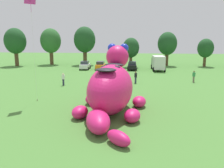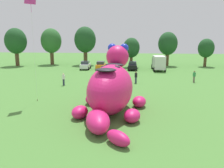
{
  "view_description": "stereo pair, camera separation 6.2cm",
  "coord_description": "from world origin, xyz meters",
  "px_view_note": "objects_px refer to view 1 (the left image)",
  "views": [
    {
      "loc": [
        2.25,
        -18.06,
        6.45
      ],
      "look_at": [
        0.09,
        2.03,
        2.33
      ],
      "focal_mm": 36.26,
      "sensor_mm": 36.0,
      "label": 1
    },
    {
      "loc": [
        2.31,
        -18.05,
        6.45
      ],
      "look_at": [
        0.09,
        2.03,
        2.33
      ],
      "focal_mm": 36.26,
      "sensor_mm": 36.0,
      "label": 2
    }
  ],
  "objects_px": {
    "car_orange": "(100,65)",
    "box_truck": "(158,62)",
    "car_white": "(85,65)",
    "spectator_mid_field": "(136,77)",
    "car_silver": "(116,66)",
    "car_black": "(132,66)",
    "giant_inflatable_creature": "(111,88)",
    "spectator_near_inflatable": "(194,77)",
    "spectator_by_cars": "(63,79)"
  },
  "relations": [
    {
      "from": "car_white",
      "to": "spectator_by_cars",
      "type": "height_order",
      "value": "car_white"
    },
    {
      "from": "spectator_mid_field",
      "to": "giant_inflatable_creature",
      "type": "bearing_deg",
      "value": -99.0
    },
    {
      "from": "car_silver",
      "to": "car_orange",
      "type": "bearing_deg",
      "value": 173.6
    },
    {
      "from": "car_white",
      "to": "box_truck",
      "type": "height_order",
      "value": "box_truck"
    },
    {
      "from": "car_white",
      "to": "spectator_mid_field",
      "type": "height_order",
      "value": "car_white"
    },
    {
      "from": "car_white",
      "to": "car_black",
      "type": "relative_size",
      "value": 1.01
    },
    {
      "from": "giant_inflatable_creature",
      "to": "spectator_by_cars",
      "type": "height_order",
      "value": "giant_inflatable_creature"
    },
    {
      "from": "giant_inflatable_creature",
      "to": "car_orange",
      "type": "relative_size",
      "value": 2.82
    },
    {
      "from": "car_white",
      "to": "spectator_mid_field",
      "type": "bearing_deg",
      "value": -52.67
    },
    {
      "from": "spectator_near_inflatable",
      "to": "spectator_mid_field",
      "type": "distance_m",
      "value": 8.7
    },
    {
      "from": "car_black",
      "to": "box_truck",
      "type": "relative_size",
      "value": 0.64
    },
    {
      "from": "giant_inflatable_creature",
      "to": "spectator_by_cars",
      "type": "xyz_separation_m",
      "value": [
        -7.82,
        10.69,
        -1.31
      ]
    },
    {
      "from": "car_orange",
      "to": "car_white",
      "type": "bearing_deg",
      "value": 179.03
    },
    {
      "from": "car_white",
      "to": "car_orange",
      "type": "height_order",
      "value": "same"
    },
    {
      "from": "car_orange",
      "to": "car_silver",
      "type": "xyz_separation_m",
      "value": [
        3.2,
        -0.36,
        0.0
      ]
    },
    {
      "from": "car_black",
      "to": "spectator_mid_field",
      "type": "xyz_separation_m",
      "value": [
        0.79,
        -14.13,
        -0.01
      ]
    },
    {
      "from": "car_silver",
      "to": "spectator_mid_field",
      "type": "relative_size",
      "value": 2.43
    },
    {
      "from": "car_white",
      "to": "spectator_mid_field",
      "type": "relative_size",
      "value": 2.45
    },
    {
      "from": "box_truck",
      "to": "spectator_by_cars",
      "type": "bearing_deg",
      "value": -130.77
    },
    {
      "from": "spectator_mid_field",
      "to": "spectator_by_cars",
      "type": "height_order",
      "value": "same"
    },
    {
      "from": "car_silver",
      "to": "car_white",
      "type": "bearing_deg",
      "value": 176.34
    },
    {
      "from": "car_white",
      "to": "car_silver",
      "type": "relative_size",
      "value": 1.01
    },
    {
      "from": "box_truck",
      "to": "spectator_mid_field",
      "type": "xyz_separation_m",
      "value": [
        -4.43,
        -14.05,
        -0.75
      ]
    },
    {
      "from": "spectator_near_inflatable",
      "to": "car_orange",
      "type": "bearing_deg",
      "value": 142.45
    },
    {
      "from": "giant_inflatable_creature",
      "to": "car_silver",
      "type": "relative_size",
      "value": 2.82
    },
    {
      "from": "car_silver",
      "to": "box_truck",
      "type": "distance_m",
      "value": 8.61
    },
    {
      "from": "box_truck",
      "to": "spectator_near_inflatable",
      "type": "xyz_separation_m",
      "value": [
        4.12,
        -12.39,
        -0.75
      ]
    },
    {
      "from": "car_silver",
      "to": "car_black",
      "type": "height_order",
      "value": "same"
    },
    {
      "from": "giant_inflatable_creature",
      "to": "car_white",
      "type": "distance_m",
      "value": 28.54
    },
    {
      "from": "car_black",
      "to": "spectator_mid_field",
      "type": "relative_size",
      "value": 2.42
    },
    {
      "from": "giant_inflatable_creature",
      "to": "car_orange",
      "type": "distance_m",
      "value": 27.68
    },
    {
      "from": "spectator_by_cars",
      "to": "car_orange",
      "type": "bearing_deg",
      "value": 81.07
    },
    {
      "from": "spectator_by_cars",
      "to": "car_white",
      "type": "bearing_deg",
      "value": 92.41
    },
    {
      "from": "car_silver",
      "to": "car_black",
      "type": "relative_size",
      "value": 1.0
    },
    {
      "from": "car_orange",
      "to": "car_silver",
      "type": "distance_m",
      "value": 3.22
    },
    {
      "from": "car_white",
      "to": "car_black",
      "type": "xyz_separation_m",
      "value": [
        9.83,
        0.21,
        0.0
      ]
    },
    {
      "from": "spectator_near_inflatable",
      "to": "car_silver",
      "type": "bearing_deg",
      "value": 136.94
    },
    {
      "from": "giant_inflatable_creature",
      "to": "car_black",
      "type": "height_order",
      "value": "giant_inflatable_creature"
    },
    {
      "from": "giant_inflatable_creature",
      "to": "spectator_near_inflatable",
      "type": "relative_size",
      "value": 6.84
    },
    {
      "from": "car_black",
      "to": "spectator_near_inflatable",
      "type": "relative_size",
      "value": 2.42
    },
    {
      "from": "giant_inflatable_creature",
      "to": "car_silver",
      "type": "xyz_separation_m",
      "value": [
        -2.03,
        26.79,
        -1.3
      ]
    },
    {
      "from": "spectator_mid_field",
      "to": "car_black",
      "type": "bearing_deg",
      "value": 93.21
    },
    {
      "from": "car_orange",
      "to": "box_truck",
      "type": "bearing_deg",
      "value": 0.88
    },
    {
      "from": "car_black",
      "to": "spectator_by_cars",
      "type": "relative_size",
      "value": 2.42
    },
    {
      "from": "car_orange",
      "to": "spectator_by_cars",
      "type": "relative_size",
      "value": 2.43
    },
    {
      "from": "giant_inflatable_creature",
      "to": "spectator_mid_field",
      "type": "relative_size",
      "value": 6.84
    },
    {
      "from": "car_orange",
      "to": "car_black",
      "type": "height_order",
      "value": "same"
    },
    {
      "from": "car_silver",
      "to": "spectator_by_cars",
      "type": "xyz_separation_m",
      "value": [
        -5.79,
        -16.1,
        -0.01
      ]
    },
    {
      "from": "car_silver",
      "to": "spectator_near_inflatable",
      "type": "xyz_separation_m",
      "value": [
        12.68,
        -11.85,
        -0.01
      ]
    },
    {
      "from": "giant_inflatable_creature",
      "to": "box_truck",
      "type": "distance_m",
      "value": 28.11
    }
  ]
}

